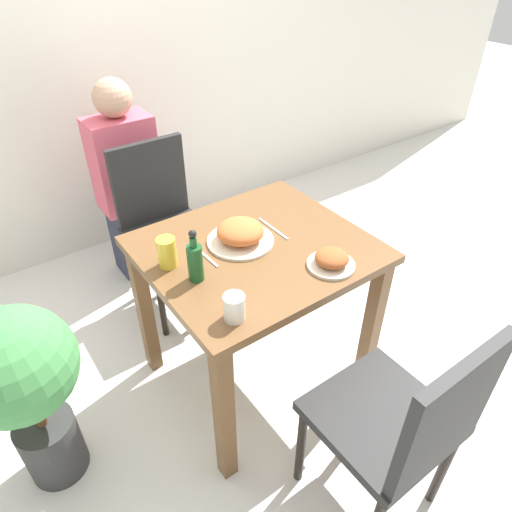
% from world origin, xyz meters
% --- Properties ---
extents(ground_plane, '(16.00, 16.00, 0.00)m').
position_xyz_m(ground_plane, '(0.00, 0.00, 0.00)').
color(ground_plane, silver).
extents(wall_back, '(8.00, 0.05, 2.60)m').
position_xyz_m(wall_back, '(0.00, 1.56, 1.30)').
color(wall_back, silver).
rests_on(wall_back, ground_plane).
extents(dining_table, '(0.86, 0.77, 0.76)m').
position_xyz_m(dining_table, '(0.00, 0.00, 0.63)').
color(dining_table, brown).
rests_on(dining_table, ground_plane).
extents(chair_near, '(0.42, 0.42, 0.92)m').
position_xyz_m(chair_near, '(0.01, -0.78, 0.52)').
color(chair_near, black).
rests_on(chair_near, ground_plane).
extents(chair_far, '(0.42, 0.42, 0.92)m').
position_xyz_m(chair_far, '(-0.06, 0.75, 0.52)').
color(chair_far, black).
rests_on(chair_far, ground_plane).
extents(food_plate, '(0.27, 0.27, 0.09)m').
position_xyz_m(food_plate, '(-0.04, 0.06, 0.80)').
color(food_plate, beige).
rests_on(food_plate, dining_table).
extents(side_plate, '(0.18, 0.18, 0.07)m').
position_xyz_m(side_plate, '(0.15, -0.27, 0.79)').
color(side_plate, beige).
rests_on(side_plate, dining_table).
extents(drink_cup, '(0.07, 0.07, 0.09)m').
position_xyz_m(drink_cup, '(-0.29, -0.29, 0.81)').
color(drink_cup, silver).
rests_on(drink_cup, dining_table).
extents(juice_glass, '(0.07, 0.07, 0.12)m').
position_xyz_m(juice_glass, '(-0.34, 0.09, 0.82)').
color(juice_glass, gold).
rests_on(juice_glass, dining_table).
extents(sauce_bottle, '(0.06, 0.06, 0.21)m').
position_xyz_m(sauce_bottle, '(-0.29, -0.04, 0.84)').
color(sauce_bottle, '#194C23').
rests_on(sauce_bottle, dining_table).
extents(fork_utensil, '(0.01, 0.18, 0.00)m').
position_xyz_m(fork_utensil, '(-0.20, 0.06, 0.76)').
color(fork_utensil, silver).
rests_on(fork_utensil, dining_table).
extents(spoon_utensil, '(0.01, 0.20, 0.00)m').
position_xyz_m(spoon_utensil, '(0.13, 0.06, 0.76)').
color(spoon_utensil, silver).
rests_on(spoon_utensil, dining_table).
extents(potted_plant_left, '(0.41, 0.41, 0.82)m').
position_xyz_m(potted_plant_left, '(-0.92, 0.08, 0.53)').
color(potted_plant_left, '#333333').
rests_on(potted_plant_left, ground_plane).
extents(person_figure, '(0.34, 0.22, 1.17)m').
position_xyz_m(person_figure, '(-0.09, 1.13, 0.58)').
color(person_figure, '#2D3347').
rests_on(person_figure, ground_plane).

